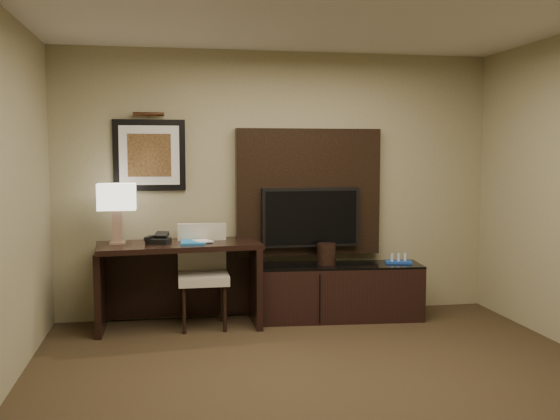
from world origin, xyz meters
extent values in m
cube|color=#2F2315|center=(0.00, 0.00, -0.01)|extent=(4.50, 5.00, 0.01)
cube|color=#948B64|center=(0.00, 2.50, 1.35)|extent=(4.50, 0.01, 2.70)
cube|color=black|center=(-1.03, 2.15, 0.41)|extent=(1.58, 0.78, 0.82)
cube|color=black|center=(0.57, 2.15, 0.28)|extent=(1.65, 0.58, 0.56)
cube|color=black|center=(0.30, 2.44, 1.27)|extent=(1.50, 0.12, 1.30)
cube|color=black|center=(0.30, 2.34, 1.02)|extent=(1.00, 0.08, 0.60)
cube|color=black|center=(-1.30, 2.48, 1.65)|extent=(0.70, 0.04, 0.70)
cylinder|color=#402214|center=(-1.30, 2.44, 2.05)|extent=(0.04, 0.04, 0.30)
cube|color=#1A65AD|center=(-0.90, 2.11, 0.83)|extent=(0.24, 0.31, 0.02)
imported|color=#BFB196|center=(-0.88, 2.11, 0.92)|extent=(0.15, 0.08, 0.21)
cylinder|color=black|center=(0.43, 2.19, 0.66)|extent=(0.22, 0.22, 0.21)
camera|label=1|loc=(-1.14, -3.81, 1.68)|focal=40.00mm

